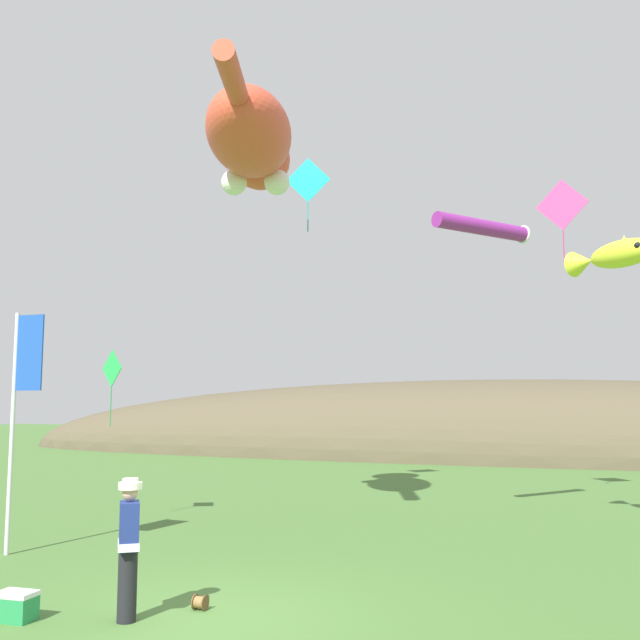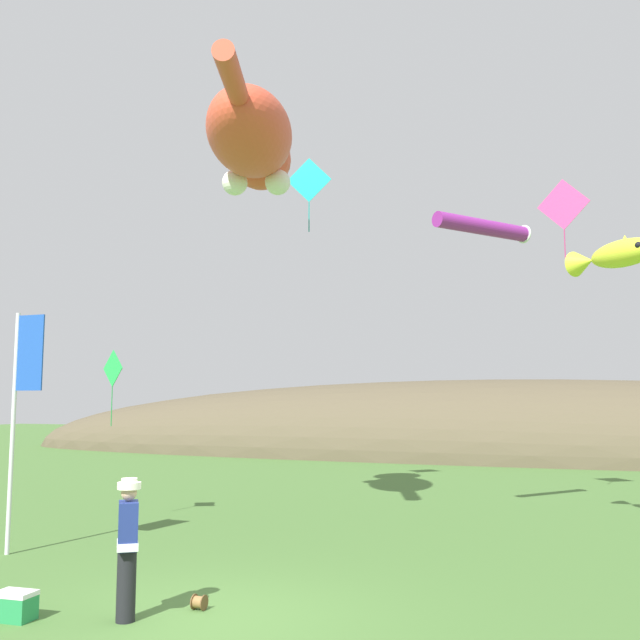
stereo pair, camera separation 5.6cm
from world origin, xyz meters
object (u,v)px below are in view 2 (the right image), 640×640
kite_spool (199,602)px  kite_diamond_green (113,370)px  festival_banner_pole (21,394)px  kite_fish_windsock (614,255)px  kite_giant_cat (253,142)px  kite_diamond_teal (309,181)px  kite_tube_streamer (484,227)px  kite_diamond_pink (563,205)px  picnic_cooler (15,606)px  festival_attendant (127,544)px

kite_spool → kite_diamond_green: bearing=136.4°
festival_banner_pole → kite_fish_windsock: 11.80m
kite_giant_cat → kite_diamond_teal: (-0.09, 3.98, 0.21)m
kite_fish_windsock → kite_tube_streamer: bearing=158.6°
kite_diamond_pink → picnic_cooler: bearing=-117.8°
picnic_cooler → kite_giant_cat: bearing=94.2°
kite_giant_cat → kite_diamond_green: bearing=-152.8°
festival_banner_pole → kite_diamond_pink: kite_diamond_pink is taller
kite_fish_windsock → kite_tube_streamer: (-2.70, 1.06, 1.05)m
kite_fish_windsock → kite_diamond_teal: (-8.15, 3.89, 3.61)m
festival_banner_pole → kite_tube_streamer: (7.69, 5.90, 3.84)m
festival_banner_pole → kite_diamond_pink: 14.07m
kite_diamond_teal → kite_spool: bearing=-76.0°
kite_diamond_teal → kite_diamond_pink: bearing=3.9°
festival_attendant → kite_diamond_pink: bearing=66.6°
kite_diamond_green → kite_diamond_teal: (2.71, 5.42, 5.80)m
kite_spool → kite_tube_streamer: 10.52m
picnic_cooler → kite_fish_windsock: size_ratio=0.27×
festival_banner_pole → kite_tube_streamer: bearing=37.5°
festival_banner_pole → kite_diamond_teal: bearing=75.6°
kite_spool → kite_diamond_pink: kite_diamond_pink is taller
festival_attendant → kite_diamond_green: bearing=128.9°
picnic_cooler → kite_fish_windsock: kite_fish_windsock is taller
kite_fish_windsock → kite_diamond_green: (-10.86, -1.53, -2.19)m
kite_spool → kite_giant_cat: 11.37m
kite_tube_streamer → kite_diamond_green: (-8.16, -2.59, -3.25)m
festival_attendant → kite_fish_windsock: (6.14, 7.38, 4.72)m
kite_diamond_green → kite_giant_cat: bearing=27.2°
picnic_cooler → festival_attendant: bearing=18.9°
festival_banner_pole → kite_giant_cat: (2.34, 4.75, 6.18)m
kite_fish_windsock → picnic_cooler: bearing=-133.7°
kite_giant_cat → kite_diamond_pink: (7.01, 4.47, -1.11)m
picnic_cooler → kite_diamond_teal: 14.85m
kite_tube_streamer → kite_diamond_pink: kite_diamond_pink is taller
festival_attendant → picnic_cooler: 1.62m
picnic_cooler → festival_banner_pole: festival_banner_pole is taller
kite_giant_cat → kite_tube_streamer: (5.35, 1.15, -2.34)m
kite_diamond_pink → festival_attendant: bearing=-113.4°
kite_tube_streamer → picnic_cooler: bearing=-118.3°
kite_spool → kite_diamond_pink: 14.23m
kite_fish_windsock → kite_giant_cat: bearing=-179.3°
festival_banner_pole → kite_spool: bearing=-20.0°
kite_diamond_pink → kite_fish_windsock: bearing=-76.6°
kite_diamond_teal → festival_attendant: bearing=-79.9°
festival_attendant → kite_spool: 1.30m
kite_spool → kite_tube_streamer: (2.83, 7.67, 6.62)m
kite_spool → kite_diamond_teal: bearing=104.0°
festival_attendant → kite_tube_streamer: 10.78m
festival_attendant → kite_diamond_green: size_ratio=1.01×
picnic_cooler → kite_tube_streamer: 12.03m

